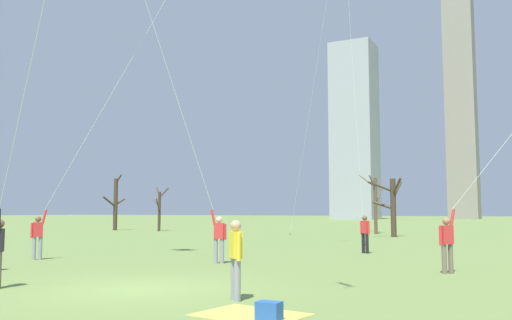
% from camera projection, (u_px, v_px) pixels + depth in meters
% --- Properties ---
extents(ground_plane, '(400.00, 400.00, 0.00)m').
position_uv_depth(ground_plane, '(140.00, 288.00, 12.81)').
color(ground_plane, olive).
extents(kite_flyer_far_back_yellow, '(8.53, 6.94, 21.87)m').
position_uv_depth(kite_flyer_far_back_yellow, '(86.00, 148.00, 21.10)').
color(kite_flyer_far_back_yellow, gray).
rests_on(kite_flyer_far_back_yellow, ground).
extents(kite_flyer_midfield_center_red, '(4.57, 3.65, 16.38)m').
position_uv_depth(kite_flyer_midfield_center_red, '(189.00, 143.00, 19.01)').
color(kite_flyer_midfield_center_red, gray).
rests_on(kite_flyer_midfield_center_red, ground).
extents(kite_flyer_foreground_right_orange, '(6.32, 3.82, 9.86)m').
position_uv_depth(kite_flyer_foreground_right_orange, '(474.00, 204.00, 16.02)').
color(kite_flyer_foreground_right_orange, '#726656').
rests_on(kite_flyer_foreground_right_orange, ground).
extents(kite_flyer_foreground_left_white, '(8.79, 4.32, 15.92)m').
position_uv_depth(kite_flyer_foreground_left_white, '(18.00, 157.00, 12.06)').
color(kite_flyer_foreground_left_white, '#726656').
rests_on(kite_flyer_foreground_left_white, ground).
extents(bystander_far_off_by_trees, '(0.39, 0.38, 1.62)m').
position_uv_depth(bystander_far_off_by_trees, '(236.00, 255.00, 11.12)').
color(bystander_far_off_by_trees, gray).
rests_on(bystander_far_off_by_trees, ground).
extents(bystander_strolling_midfield, '(0.46, 0.33, 1.62)m').
position_uv_depth(bystander_strolling_midfield, '(365.00, 232.00, 23.53)').
color(bystander_strolling_midfield, black).
rests_on(bystander_strolling_midfield, ground).
extents(picnic_spot, '(1.99, 1.66, 0.31)m').
position_uv_depth(picnic_spot, '(261.00, 312.00, 9.25)').
color(picnic_spot, '#D8BF4C').
rests_on(picnic_spot, ground).
extents(bare_tree_right_of_center, '(2.33, 2.07, 4.05)m').
position_uv_depth(bare_tree_right_of_center, '(159.00, 208.00, 49.69)').
color(bare_tree_right_of_center, '#423326').
rests_on(bare_tree_right_of_center, ground).
extents(bare_tree_left_of_center, '(1.58, 3.15, 4.76)m').
position_uv_depth(bare_tree_left_of_center, '(375.00, 201.00, 43.74)').
color(bare_tree_left_of_center, brown).
rests_on(bare_tree_left_of_center, ground).
extents(bare_tree_center, '(2.37, 3.20, 4.11)m').
position_uv_depth(bare_tree_center, '(392.00, 204.00, 38.37)').
color(bare_tree_center, '#423326').
rests_on(bare_tree_center, ground).
extents(bare_tree_far_right_edge, '(1.04, 2.67, 5.29)m').
position_uv_depth(bare_tree_far_right_edge, '(115.00, 203.00, 51.94)').
color(bare_tree_far_right_edge, '#423326').
rests_on(bare_tree_far_right_edge, ground).
extents(skyline_short_annex, '(9.38, 8.54, 39.72)m').
position_uv_depth(skyline_short_annex, '(355.00, 131.00, 123.15)').
color(skyline_short_annex, '#9EA3AD').
rests_on(skyline_short_annex, ground).
extents(skyline_squat_block, '(6.37, 8.38, 64.04)m').
position_uv_depth(skyline_squat_block, '(460.00, 81.00, 127.36)').
color(skyline_squat_block, gray).
rests_on(skyline_squat_block, ground).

